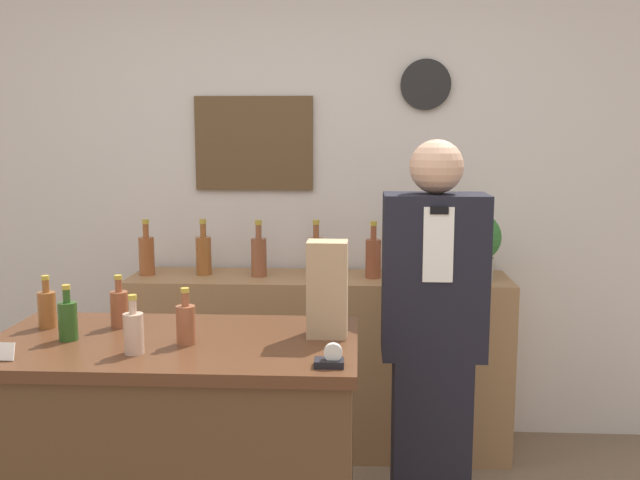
{
  "coord_description": "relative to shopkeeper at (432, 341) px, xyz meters",
  "views": [
    {
      "loc": [
        0.33,
        -1.87,
        1.66
      ],
      "look_at": [
        0.17,
        1.08,
        1.21
      ],
      "focal_mm": 40.0,
      "sensor_mm": 36.0,
      "label": 1
    }
  ],
  "objects": [
    {
      "name": "counter_bottle_3",
      "position": [
        -1.02,
        -0.68,
        0.22
      ],
      "size": [
        0.06,
        0.06,
        0.19
      ],
      "color": "tan",
      "rests_on": "display_counter"
    },
    {
      "name": "shelf_bottle_1",
      "position": [
        -1.11,
        0.78,
        0.22
      ],
      "size": [
        0.08,
        0.08,
        0.29
      ],
      "color": "brown",
      "rests_on": "back_shelf"
    },
    {
      "name": "price_card_left",
      "position": [
        -1.41,
        -0.77,
        0.18
      ],
      "size": [
        0.09,
        0.02,
        0.06
      ],
      "color": "white",
      "rests_on": "display_counter"
    },
    {
      "name": "shelf_bottle_5",
      "position": [
        0.06,
        0.74,
        0.22
      ],
      "size": [
        0.08,
        0.08,
        0.29
      ],
      "color": "brown",
      "rests_on": "back_shelf"
    },
    {
      "name": "shopkeeper",
      "position": [
        0.0,
        0.0,
        0.0
      ],
      "size": [
        0.41,
        0.26,
        1.63
      ],
      "color": "black",
      "rests_on": "ground_plane"
    },
    {
      "name": "back_wall",
      "position": [
        -0.63,
        1.03,
        0.54
      ],
      "size": [
        5.2,
        0.09,
        2.7
      ],
      "color": "silver",
      "rests_on": "ground_plane"
    },
    {
      "name": "counter_bottle_2",
      "position": [
        -1.17,
        -0.37,
        0.22
      ],
      "size": [
        0.06,
        0.06,
        0.19
      ],
      "color": "brown",
      "rests_on": "display_counter"
    },
    {
      "name": "potted_plant",
      "position": [
        0.28,
        0.72,
        0.3
      ],
      "size": [
        0.24,
        0.24,
        0.34
      ],
      "color": "#9E998E",
      "rests_on": "back_shelf"
    },
    {
      "name": "tape_dispenser",
      "position": [
        -0.39,
        -0.77,
        0.17
      ],
      "size": [
        0.09,
        0.06,
        0.07
      ],
      "color": "black",
      "rests_on": "display_counter"
    },
    {
      "name": "back_shelf",
      "position": [
        -0.51,
        0.76,
        -0.35
      ],
      "size": [
        1.95,
        0.43,
        0.93
      ],
      "color": "#9E754C",
      "rests_on": "ground_plane"
    },
    {
      "name": "display_counter",
      "position": [
        -0.93,
        -0.52,
        -0.33
      ],
      "size": [
        1.26,
        0.69,
        0.96
      ],
      "color": "#4C331E",
      "rests_on": "ground_plane"
    },
    {
      "name": "counter_bottle_4",
      "position": [
        -0.87,
        -0.57,
        0.22
      ],
      "size": [
        0.06,
        0.06,
        0.19
      ],
      "color": "brown",
      "rests_on": "display_counter"
    },
    {
      "name": "shelf_bottle_2",
      "position": [
        -0.82,
        0.75,
        0.22
      ],
      "size": [
        0.08,
        0.08,
        0.29
      ],
      "color": "brown",
      "rests_on": "back_shelf"
    },
    {
      "name": "shelf_bottle_0",
      "position": [
        -1.4,
        0.75,
        0.22
      ],
      "size": [
        0.08,
        0.08,
        0.29
      ],
      "color": "brown",
      "rests_on": "back_shelf"
    },
    {
      "name": "shelf_bottle_4",
      "position": [
        -0.23,
        0.74,
        0.22
      ],
      "size": [
        0.08,
        0.08,
        0.29
      ],
      "color": "brown",
      "rests_on": "back_shelf"
    },
    {
      "name": "counter_bottle_0",
      "position": [
        -1.42,
        -0.4,
        0.22
      ],
      "size": [
        0.06,
        0.06,
        0.19
      ],
      "color": "brown",
      "rests_on": "display_counter"
    },
    {
      "name": "shelf_bottle_3",
      "position": [
        -0.52,
        0.77,
        0.22
      ],
      "size": [
        0.08,
        0.08,
        0.29
      ],
      "color": "brown",
      "rests_on": "back_shelf"
    },
    {
      "name": "counter_bottle_1",
      "position": [
        -1.29,
        -0.55,
        0.22
      ],
      "size": [
        0.06,
        0.06,
        0.19
      ],
      "color": "#264C1A",
      "rests_on": "display_counter"
    },
    {
      "name": "paper_bag",
      "position": [
        -0.41,
        -0.45,
        0.31
      ],
      "size": [
        0.14,
        0.11,
        0.33
      ],
      "color": "tan",
      "rests_on": "display_counter"
    }
  ]
}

